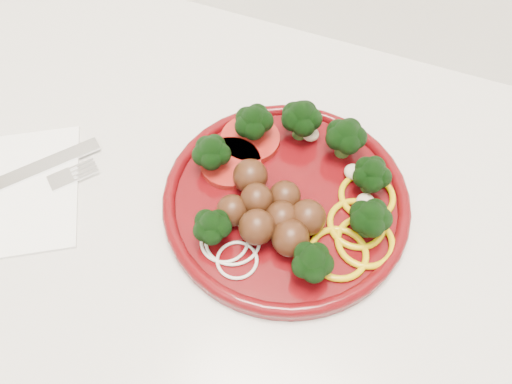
% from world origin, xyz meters
% --- Properties ---
extents(counter, '(2.40, 0.60, 0.90)m').
position_xyz_m(counter, '(0.00, 1.70, 0.45)').
color(counter, silver).
rests_on(counter, ground).
extents(plate, '(0.26, 0.26, 0.06)m').
position_xyz_m(plate, '(-0.06, 1.73, 0.92)').
color(plate, '#490609').
rests_on(plate, counter).
extents(napkin, '(0.22, 0.22, 0.00)m').
position_xyz_m(napkin, '(-0.35, 1.62, 0.90)').
color(napkin, white).
rests_on(napkin, counter).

